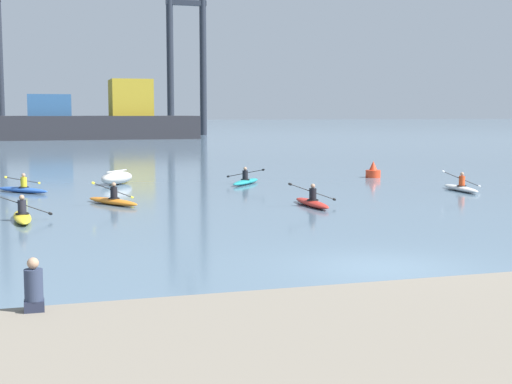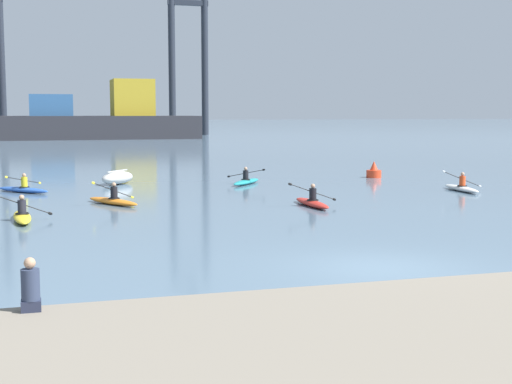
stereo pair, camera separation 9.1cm
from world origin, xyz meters
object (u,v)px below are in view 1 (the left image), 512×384
object	(u,v)px
gantry_crane_west_mid	(187,32)
kayak_teal	(246,181)
container_barge	(52,120)
capsized_dinghy	(117,178)
kayak_white	(461,188)
channel_buoy	(373,172)
kayak_red	(312,202)
kayak_yellow	(22,216)
kayak_blue	(23,189)
seated_onlooker	(34,288)
kayak_orange	(113,200)

from	to	relation	value
gantry_crane_west_mid	kayak_teal	distance (m)	91.07
container_barge	capsized_dinghy	world-z (taller)	container_barge
container_barge	gantry_crane_west_mid	world-z (taller)	gantry_crane_west_mid
container_barge	kayak_white	distance (m)	82.17
channel_buoy	kayak_red	size ratio (longest dim) A/B	0.29
container_barge	kayak_yellow	world-z (taller)	container_barge
kayak_red	kayak_blue	distance (m)	14.74
kayak_teal	seated_onlooker	world-z (taller)	seated_onlooker
kayak_white	kayak_blue	world-z (taller)	kayak_white
capsized_dinghy	kayak_orange	distance (m)	8.95
channel_buoy	kayak_red	bearing A→B (deg)	-125.97
container_barge	seated_onlooker	distance (m)	99.35
capsized_dinghy	kayak_red	xyz separation A→B (m)	(6.86, -11.84, -0.18)
capsized_dinghy	seated_onlooker	bearing A→B (deg)	-98.46
container_barge	capsized_dinghy	xyz separation A→B (m)	(2.26, -71.59, -2.43)
container_barge	channel_buoy	size ratio (longest dim) A/B	43.50
channel_buoy	kayak_red	xyz separation A→B (m)	(-8.39, -11.57, -0.19)
gantry_crane_west_mid	seated_onlooker	xyz separation A→B (m)	(-25.19, -113.86, -16.97)
kayak_white	seated_onlooker	size ratio (longest dim) A/B	3.85
kayak_white	kayak_orange	xyz separation A→B (m)	(-17.18, -0.43, 0.00)
capsized_dinghy	channel_buoy	world-z (taller)	channel_buoy
container_barge	kayak_red	xyz separation A→B (m)	(9.12, -83.43, -2.61)
capsized_dinghy	kayak_yellow	distance (m)	13.52
container_barge	kayak_red	bearing A→B (deg)	-83.76
kayak_red	seated_onlooker	distance (m)	19.33
channel_buoy	kayak_teal	world-z (taller)	channel_buoy
kayak_teal	kayak_orange	size ratio (longest dim) A/B	0.94
seated_onlooker	kayak_blue	bearing A→B (deg)	91.70
kayak_yellow	seated_onlooker	world-z (taller)	seated_onlooker
kayak_red	kayak_blue	size ratio (longest dim) A/B	1.17
container_barge	kayak_orange	bearing A→B (deg)	-89.16
gantry_crane_west_mid	kayak_red	xyz separation A→B (m)	(-14.21, -97.97, -17.83)
kayak_red	kayak_teal	distance (m)	9.82
kayak_white	kayak_red	bearing A→B (deg)	-159.90
kayak_teal	kayak_red	bearing A→B (deg)	-89.43
kayak_orange	seated_onlooker	size ratio (longest dim) A/B	3.64
kayak_red	kayak_teal	bearing A→B (deg)	90.57
channel_buoy	seated_onlooker	distance (m)	33.61
kayak_teal	kayak_yellow	bearing A→B (deg)	-136.98
kayak_red	kayak_white	distance (m)	9.85
container_barge	seated_onlooker	xyz separation A→B (m)	(-1.87, -99.32, -1.75)
gantry_crane_west_mid	kayak_teal	size ratio (longest dim) A/B	11.61
container_barge	seated_onlooker	size ratio (longest dim) A/B	48.60
kayak_teal	kayak_blue	xyz separation A→B (m)	(-11.62, -0.89, 0.00)
kayak_teal	kayak_orange	bearing A→B (deg)	-138.76
kayak_red	container_barge	bearing A→B (deg)	96.24
kayak_white	kayak_orange	size ratio (longest dim) A/B	1.06
container_barge	kayak_orange	distance (m)	80.53
gantry_crane_west_mid	capsized_dinghy	world-z (taller)	gantry_crane_west_mid
kayak_yellow	kayak_orange	size ratio (longest dim) A/B	1.06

